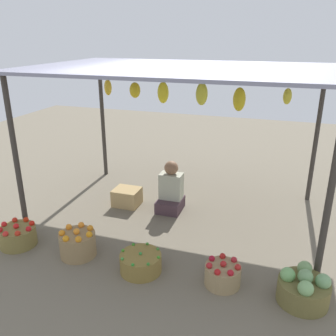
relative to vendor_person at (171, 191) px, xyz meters
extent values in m
plane|color=#726856|center=(0.19, -0.12, -0.30)|extent=(14.00, 14.00, 0.00)
cylinder|color=#38332D|center=(-1.65, -1.28, 0.76)|extent=(0.07, 0.07, 2.11)
cylinder|color=#38332D|center=(2.02, -1.28, 0.76)|extent=(0.07, 0.07, 2.11)
cylinder|color=#38332D|center=(-1.65, 1.03, 0.76)|extent=(0.07, 0.07, 2.11)
cylinder|color=#38332D|center=(2.02, 1.03, 0.76)|extent=(0.07, 0.07, 2.11)
cube|color=gray|center=(0.19, -0.12, 1.83)|extent=(3.97, 2.61, 0.04)
ellipsoid|color=yellow|center=(-1.09, 0.25, 1.48)|extent=(0.11, 0.11, 0.24)
ellipsoid|color=gold|center=(-0.59, 0.11, 1.48)|extent=(0.16, 0.16, 0.22)
ellipsoid|color=yellow|center=(-0.12, 0.02, 1.48)|extent=(0.15, 0.15, 0.30)
ellipsoid|color=yellow|center=(0.42, 0.06, 1.48)|extent=(0.16, 0.16, 0.30)
ellipsoid|color=yellow|center=(0.96, -0.21, 1.48)|extent=(0.16, 0.16, 0.30)
ellipsoid|color=yellow|center=(1.53, 0.23, 1.48)|extent=(0.11, 0.11, 0.21)
cube|color=#463239|center=(0.00, -0.03, -0.21)|extent=(0.36, 0.44, 0.18)
cube|color=#B4B69A|center=(0.00, 0.02, 0.08)|extent=(0.34, 0.22, 0.40)
sphere|color=brown|center=(0.00, 0.02, 0.38)|extent=(0.21, 0.21, 0.21)
cylinder|color=olive|center=(-1.55, -1.57, -0.18)|extent=(0.46, 0.46, 0.24)
sphere|color=red|center=(-1.55, -1.57, -0.03)|extent=(0.07, 0.07, 0.07)
sphere|color=red|center=(-1.37, -1.57, -0.04)|extent=(0.07, 0.07, 0.07)
sphere|color=red|center=(-1.42, -1.43, -0.04)|extent=(0.07, 0.07, 0.07)
sphere|color=red|center=(-1.55, -1.38, -0.04)|extent=(0.07, 0.07, 0.07)
sphere|color=red|center=(-1.69, -1.43, -0.04)|extent=(0.07, 0.07, 0.07)
sphere|color=red|center=(-1.74, -1.57, -0.04)|extent=(0.07, 0.07, 0.07)
sphere|color=red|center=(-1.69, -1.70, -0.04)|extent=(0.07, 0.07, 0.07)
sphere|color=red|center=(-1.55, -1.76, -0.04)|extent=(0.07, 0.07, 0.07)
sphere|color=red|center=(-1.42, -1.70, -0.04)|extent=(0.07, 0.07, 0.07)
cylinder|color=#93784F|center=(-0.70, -1.53, -0.15)|extent=(0.44, 0.44, 0.30)
sphere|color=orange|center=(-0.70, -1.53, 0.03)|extent=(0.08, 0.08, 0.08)
sphere|color=orange|center=(-0.53, -1.53, 0.02)|extent=(0.08, 0.08, 0.08)
sphere|color=orange|center=(-0.59, -1.39, 0.02)|extent=(0.08, 0.08, 0.08)
sphere|color=orange|center=(-0.74, -1.36, 0.02)|extent=(0.08, 0.08, 0.08)
sphere|color=orange|center=(-0.85, -1.45, 0.02)|extent=(0.08, 0.08, 0.08)
sphere|color=orange|center=(-0.85, -1.60, 0.02)|extent=(0.08, 0.08, 0.08)
sphere|color=orange|center=(-0.74, -1.69, 0.02)|extent=(0.08, 0.08, 0.08)
sphere|color=orange|center=(-0.59, -1.66, 0.02)|extent=(0.08, 0.08, 0.08)
cylinder|color=olive|center=(0.15, -1.58, -0.19)|extent=(0.48, 0.48, 0.21)
sphere|color=#2F8635|center=(0.15, -1.58, -0.07)|extent=(0.04, 0.04, 0.04)
sphere|color=#389124|center=(0.36, -1.58, -0.07)|extent=(0.04, 0.04, 0.04)
sphere|color=#3E8532|center=(0.30, -1.43, -0.07)|extent=(0.04, 0.04, 0.04)
sphere|color=#3D8329|center=(0.15, -1.36, -0.07)|extent=(0.04, 0.04, 0.04)
sphere|color=#368E24|center=(0.00, -1.43, -0.07)|extent=(0.04, 0.04, 0.04)
sphere|color=#3C9325|center=(-0.07, -1.58, -0.07)|extent=(0.04, 0.04, 0.04)
sphere|color=#3D9037|center=(0.00, -1.73, -0.07)|extent=(0.04, 0.04, 0.04)
sphere|color=green|center=(0.15, -1.80, -0.07)|extent=(0.04, 0.04, 0.04)
sphere|color=#35832C|center=(0.30, -1.73, -0.07)|extent=(0.04, 0.04, 0.04)
cylinder|color=#9D8359|center=(1.08, -1.52, -0.18)|extent=(0.39, 0.39, 0.23)
sphere|color=#B01F1F|center=(1.08, -1.52, -0.04)|extent=(0.07, 0.07, 0.07)
sphere|color=#B3231F|center=(1.23, -1.52, -0.05)|extent=(0.07, 0.07, 0.07)
sphere|color=#A92128|center=(1.17, -1.40, -0.05)|extent=(0.07, 0.07, 0.07)
sphere|color=#AD1E19|center=(1.04, -1.37, -0.05)|extent=(0.07, 0.07, 0.07)
sphere|color=#A81427|center=(0.94, -1.46, -0.05)|extent=(0.07, 0.07, 0.07)
sphere|color=red|center=(0.94, -1.59, -0.05)|extent=(0.07, 0.07, 0.07)
sphere|color=red|center=(1.04, -1.67, -0.05)|extent=(0.07, 0.07, 0.07)
sphere|color=#B31721|center=(1.17, -1.64, -0.05)|extent=(0.07, 0.07, 0.07)
cylinder|color=brown|center=(1.89, -1.53, -0.18)|extent=(0.51, 0.51, 0.24)
sphere|color=#739E66|center=(1.89, -1.53, 0.00)|extent=(0.15, 0.15, 0.15)
sphere|color=#73A46A|center=(2.06, -1.53, -0.01)|extent=(0.15, 0.15, 0.15)
sphere|color=#78A062|center=(1.89, -1.37, -0.01)|extent=(0.15, 0.15, 0.15)
sphere|color=#73AF62|center=(1.73, -1.53, -0.01)|extent=(0.15, 0.15, 0.15)
sphere|color=#7FB26C|center=(1.89, -1.70, -0.01)|extent=(0.15, 0.15, 0.15)
cube|color=tan|center=(-0.70, -0.07, -0.16)|extent=(0.40, 0.35, 0.27)
camera|label=1|loc=(1.52, -4.75, 2.25)|focal=38.37mm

